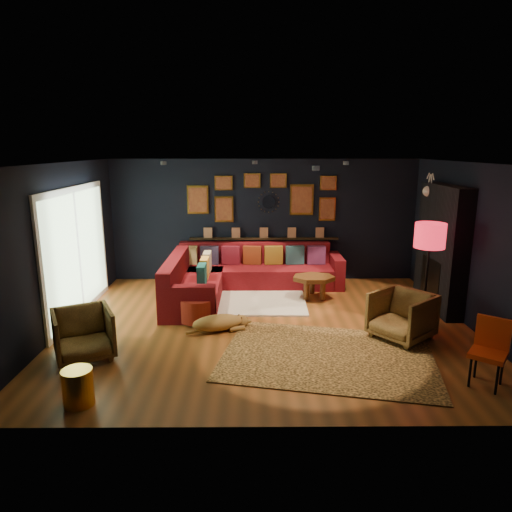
{
  "coord_description": "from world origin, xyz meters",
  "views": [
    {
      "loc": [
        -0.24,
        -6.94,
        2.82
      ],
      "look_at": [
        -0.19,
        0.3,
        1.1
      ],
      "focal_mm": 32.0,
      "sensor_mm": 36.0,
      "label": 1
    }
  ],
  "objects_px": {
    "gold_stool": "(78,387)",
    "sectional": "(234,276)",
    "orange_chair": "(490,346)",
    "dog": "(218,320)",
    "pouf": "(197,309)",
    "floor_lamp": "(430,240)",
    "coffee_table": "(314,280)",
    "armchair_right": "(402,314)",
    "armchair_left": "(83,332)"
  },
  "relations": [
    {
      "from": "gold_stool",
      "to": "sectional",
      "type": "bearing_deg",
      "value": 68.91
    },
    {
      "from": "gold_stool",
      "to": "orange_chair",
      "type": "height_order",
      "value": "orange_chair"
    },
    {
      "from": "dog",
      "to": "orange_chair",
      "type": "bearing_deg",
      "value": -43.86
    },
    {
      "from": "pouf",
      "to": "orange_chair",
      "type": "height_order",
      "value": "orange_chair"
    },
    {
      "from": "gold_stool",
      "to": "floor_lamp",
      "type": "bearing_deg",
      "value": 25.62
    },
    {
      "from": "sectional",
      "to": "floor_lamp",
      "type": "height_order",
      "value": "floor_lamp"
    },
    {
      "from": "coffee_table",
      "to": "gold_stool",
      "type": "bearing_deg",
      "value": -130.19
    },
    {
      "from": "sectional",
      "to": "armchair_right",
      "type": "height_order",
      "value": "sectional"
    },
    {
      "from": "sectional",
      "to": "orange_chair",
      "type": "relative_size",
      "value": 4.09
    },
    {
      "from": "gold_stool",
      "to": "floor_lamp",
      "type": "height_order",
      "value": "floor_lamp"
    },
    {
      "from": "orange_chair",
      "to": "floor_lamp",
      "type": "bearing_deg",
      "value": 131.94
    },
    {
      "from": "armchair_right",
      "to": "dog",
      "type": "bearing_deg",
      "value": -135.44
    },
    {
      "from": "armchair_left",
      "to": "dog",
      "type": "distance_m",
      "value": 2.0
    },
    {
      "from": "pouf",
      "to": "orange_chair",
      "type": "xyz_separation_m",
      "value": [
        3.79,
        -2.07,
        0.27
      ]
    },
    {
      "from": "sectional",
      "to": "orange_chair",
      "type": "height_order",
      "value": "sectional"
    },
    {
      "from": "pouf",
      "to": "armchair_left",
      "type": "distance_m",
      "value": 1.93
    },
    {
      "from": "coffee_table",
      "to": "dog",
      "type": "distance_m",
      "value": 2.35
    },
    {
      "from": "floor_lamp",
      "to": "gold_stool",
      "type": "bearing_deg",
      "value": -154.38
    },
    {
      "from": "orange_chair",
      "to": "armchair_right",
      "type": "bearing_deg",
      "value": 152.79
    },
    {
      "from": "gold_stool",
      "to": "armchair_left",
      "type": "bearing_deg",
      "value": 106.64
    },
    {
      "from": "pouf",
      "to": "floor_lamp",
      "type": "distance_m",
      "value": 3.87
    },
    {
      "from": "gold_stool",
      "to": "floor_lamp",
      "type": "relative_size",
      "value": 0.25
    },
    {
      "from": "armchair_left",
      "to": "dog",
      "type": "xyz_separation_m",
      "value": [
        1.75,
        0.93,
        -0.19
      ]
    },
    {
      "from": "armchair_right",
      "to": "dog",
      "type": "relative_size",
      "value": 0.73
    },
    {
      "from": "sectional",
      "to": "orange_chair",
      "type": "distance_m",
      "value": 4.9
    },
    {
      "from": "gold_stool",
      "to": "dog",
      "type": "relative_size",
      "value": 0.39
    },
    {
      "from": "coffee_table",
      "to": "pouf",
      "type": "height_order",
      "value": "coffee_table"
    },
    {
      "from": "floor_lamp",
      "to": "dog",
      "type": "relative_size",
      "value": 1.55
    },
    {
      "from": "dog",
      "to": "gold_stool",
      "type": "bearing_deg",
      "value": -141.6
    },
    {
      "from": "sectional",
      "to": "armchair_left",
      "type": "xyz_separation_m",
      "value": [
        -1.94,
        -2.94,
        0.06
      ]
    },
    {
      "from": "orange_chair",
      "to": "armchair_left",
      "type": "bearing_deg",
      "value": -150.1
    },
    {
      "from": "coffee_table",
      "to": "dog",
      "type": "height_order",
      "value": "coffee_table"
    },
    {
      "from": "armchair_right",
      "to": "orange_chair",
      "type": "height_order",
      "value": "orange_chair"
    },
    {
      "from": "coffee_table",
      "to": "orange_chair",
      "type": "distance_m",
      "value": 3.68
    },
    {
      "from": "sectional",
      "to": "gold_stool",
      "type": "height_order",
      "value": "sectional"
    },
    {
      "from": "armchair_right",
      "to": "dog",
      "type": "height_order",
      "value": "armchair_right"
    },
    {
      "from": "coffee_table",
      "to": "gold_stool",
      "type": "xyz_separation_m",
      "value": [
        -3.12,
        -3.7,
        -0.15
      ]
    },
    {
      "from": "armchair_left",
      "to": "floor_lamp",
      "type": "height_order",
      "value": "floor_lamp"
    },
    {
      "from": "gold_stool",
      "to": "coffee_table",
      "type": "bearing_deg",
      "value": 49.81
    },
    {
      "from": "orange_chair",
      "to": "floor_lamp",
      "type": "relative_size",
      "value": 0.49
    },
    {
      "from": "sectional",
      "to": "pouf",
      "type": "height_order",
      "value": "sectional"
    },
    {
      "from": "sectional",
      "to": "armchair_right",
      "type": "xyz_separation_m",
      "value": [
        2.61,
        -2.32,
        0.08
      ]
    },
    {
      "from": "floor_lamp",
      "to": "pouf",
      "type": "bearing_deg",
      "value": 176.1
    },
    {
      "from": "pouf",
      "to": "armchair_left",
      "type": "height_order",
      "value": "armchair_left"
    },
    {
      "from": "sectional",
      "to": "floor_lamp",
      "type": "relative_size",
      "value": 2.01
    },
    {
      "from": "sectional",
      "to": "floor_lamp",
      "type": "bearing_deg",
      "value": -30.83
    },
    {
      "from": "armchair_left",
      "to": "orange_chair",
      "type": "xyz_separation_m",
      "value": [
        5.18,
        -0.73,
        0.11
      ]
    },
    {
      "from": "floor_lamp",
      "to": "armchair_right",
      "type": "bearing_deg",
      "value": -137.5
    },
    {
      "from": "gold_stool",
      "to": "pouf",
      "type": "bearing_deg",
      "value": 67.54
    },
    {
      "from": "sectional",
      "to": "orange_chair",
      "type": "bearing_deg",
      "value": -48.61
    }
  ]
}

